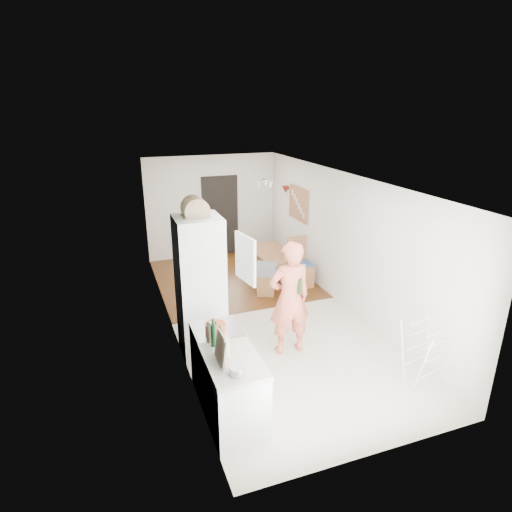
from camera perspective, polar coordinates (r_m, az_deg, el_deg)
room_shell at (r=7.39m, az=0.80°, el=0.76°), size 3.20×7.00×2.50m
floor at (r=7.88m, az=0.75°, el=-7.86°), size 3.20×7.00×0.01m
wood_floor_overlay at (r=9.47m, az=-3.17°, el=-2.94°), size 3.20×3.30×0.01m
sage_wall_panel at (r=4.96m, az=-8.31°, el=-1.78°), size 0.02×3.00×1.30m
tile_splashback at (r=4.79m, az=-6.44°, el=-11.90°), size 0.02×1.90×0.50m
doorway_recess at (r=10.70m, az=-4.77°, el=5.31°), size 0.90×0.04×2.00m
base_cabinet at (r=5.26m, az=-2.95°, el=-18.09°), size 0.60×0.90×0.86m
worktop at (r=4.99m, az=-3.05°, el=-13.91°), size 0.62×0.92×0.06m
range_cooker at (r=5.84m, az=-5.17°, el=-13.71°), size 0.60×0.60×0.88m
cooker_top at (r=5.60m, az=-5.32°, el=-9.78°), size 0.60×0.60×0.04m
fridge_housing at (r=6.42m, az=-7.43°, el=-4.11°), size 0.66×0.66×2.15m
fridge_door at (r=6.12m, az=-1.43°, el=-0.36°), size 0.14×0.56×0.70m
fridge_interior at (r=6.31m, az=-4.88°, el=0.21°), size 0.02×0.52×0.66m
pinboard at (r=9.59m, az=5.71°, el=6.97°), size 0.03×0.90×0.70m
pinboard_frame at (r=9.58m, az=5.62°, el=6.97°), size 0.00×0.94×0.74m
wall_sconce at (r=10.11m, az=3.95°, el=8.84°), size 0.18×0.18×0.16m
person at (r=6.38m, az=4.54°, el=-4.34°), size 0.78×0.52×2.11m
dining_table at (r=9.66m, az=2.40°, el=-1.10°), size 0.79×1.30×0.44m
dining_chair at (r=8.92m, az=6.00°, el=-0.95°), size 0.45×0.45×1.04m
stool at (r=8.61m, az=1.35°, el=-3.76°), size 0.45×0.45×0.44m
grey_drape at (r=8.50m, az=1.34°, el=-1.76°), size 0.58×0.58×0.19m
drying_rack at (r=6.35m, az=21.69°, el=-12.15°), size 0.53×0.49×0.90m
bread_bin at (r=6.08m, az=-8.13°, el=6.18°), size 0.44×0.43×0.20m
red_casserole at (r=5.42m, az=-5.45°, el=-9.72°), size 0.28×0.28×0.15m
steel_pan at (r=4.72m, az=-2.49°, el=-15.00°), size 0.20×0.20×0.09m
held_bottle at (r=6.31m, az=5.89°, el=-4.08°), size 0.05×0.05×0.25m
bottle_a at (r=5.04m, az=-4.76°, el=-11.32°), size 0.08×0.08×0.28m
bottle_b at (r=5.16m, az=-5.68°, el=-10.45°), size 0.08×0.08×0.29m
bottle_c at (r=4.97m, az=-4.03°, el=-12.16°), size 0.11×0.11×0.22m
pepper_mill_front at (r=5.33m, az=-5.82°, el=-9.88°), size 0.07×0.07×0.21m
pepper_mill_back at (r=5.26m, az=-6.21°, el=-10.27°), size 0.08×0.08×0.23m
chopping_boards at (r=4.83m, az=-4.71°, el=-12.26°), size 0.09×0.26×0.35m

